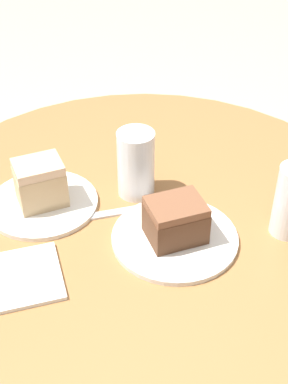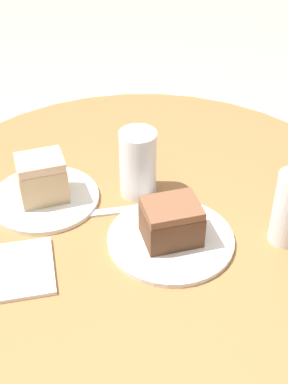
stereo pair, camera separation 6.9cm
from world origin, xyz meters
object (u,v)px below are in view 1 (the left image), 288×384
(cake_slice_near, at_px, (176,220))
(cake_slice_far, at_px, (40,183))
(plate_near, at_px, (175,238))
(glass_lemonade, at_px, (136,167))
(plate_far, at_px, (43,203))

(cake_slice_near, relative_size, cake_slice_far, 1.13)
(plate_near, xyz_separation_m, cake_slice_near, (0.00, -0.00, 0.04))
(glass_lemonade, bearing_deg, cake_slice_far, -110.02)
(cake_slice_near, xyz_separation_m, cake_slice_far, (-0.24, -0.17, 0.01))
(plate_far, height_order, cake_slice_far, cake_slice_far)
(cake_slice_far, bearing_deg, glass_lemonade, 69.98)
(plate_near, distance_m, plate_far, 0.29)
(plate_far, bearing_deg, cake_slice_near, 34.93)
(cake_slice_far, xyz_separation_m, glass_lemonade, (0.07, 0.19, 0.01))
(cake_slice_near, bearing_deg, cake_slice_far, -145.07)
(plate_far, xyz_separation_m, glass_lemonade, (0.07, 0.19, 0.06))
(plate_near, xyz_separation_m, glass_lemonade, (-0.17, 0.02, 0.06))
(plate_far, bearing_deg, cake_slice_far, 180.00)
(plate_far, xyz_separation_m, cake_slice_near, (0.24, 0.17, 0.04))
(plate_near, relative_size, cake_slice_far, 2.25)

